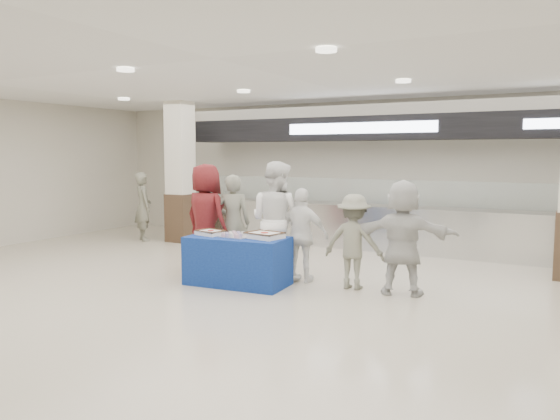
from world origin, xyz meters
The scene contains 14 objects.
ground centered at (0.00, 0.00, 0.00)m, with size 14.00×14.00×0.00m, color beige.
serving_line centered at (0.00, 5.40, 1.16)m, with size 8.70×0.85×2.80m.
column_left centered at (-4.00, 4.20, 1.53)m, with size 0.55×0.55×3.20m.
display_table centered at (-0.55, 1.31, 0.38)m, with size 1.55×0.78×0.75m, color navy.
sheet_cake_left centered at (-1.03, 1.27, 0.79)m, with size 0.47×0.40×0.09m.
sheet_cake_right centered at (-0.12, 1.39, 0.80)m, with size 0.57×0.48×0.10m.
cupcake_tray centered at (-0.56, 1.27, 0.79)m, with size 0.47×0.37×0.07m.
civilian_maroon centered at (-1.62, 1.95, 0.93)m, with size 0.91×0.59×1.85m, color maroon.
soldier_a centered at (-1.21, 2.18, 0.83)m, with size 0.61×0.40×1.67m, color slate.
chef_tall centered at (-0.23, 1.95, 0.95)m, with size 0.93×0.72×1.90m, color white.
chef_short centered at (0.24, 1.95, 0.75)m, with size 0.87×0.36×1.49m, color white.
soldier_b centered at (1.11, 1.95, 0.71)m, with size 0.92×0.53×1.43m, color slate.
civilian_white centered at (1.85, 1.95, 0.83)m, with size 1.54×0.49×1.66m, color silver.
soldier_bg centered at (-4.86, 3.88, 0.80)m, with size 0.58×0.38×1.59m, color slate.
Camera 1 is at (4.03, -5.66, 2.04)m, focal length 35.00 mm.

